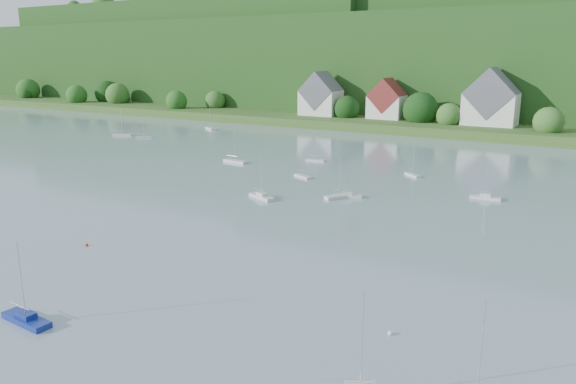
{
  "coord_description": "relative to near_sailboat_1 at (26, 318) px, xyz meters",
  "views": [
    {
      "loc": [
        41.23,
        4.45,
        24.27
      ],
      "look_at": [
        -1.41,
        75.0,
        4.0
      ],
      "focal_mm": 34.53,
      "sensor_mm": 36.0,
      "label": 1
    }
  ],
  "objects": [
    {
      "name": "village_building_1",
      "position": [
        -25.75,
        156.68,
        8.32
      ],
      "size": [
        12.0,
        9.36,
        14.0
      ],
      "color": "silver",
      "rests_on": "far_shore_strip"
    },
    {
      "name": "far_sailboat_cluster",
      "position": [
        16.05,
        86.08,
        -0.07
      ],
      "size": [
        203.95,
        75.8,
        8.53
      ],
      "color": "silver",
      "rests_on": "ground"
    },
    {
      "name": "mooring_buoy_3",
      "position": [
        -12.86,
        17.45,
        -0.43
      ],
      "size": [
        0.42,
        0.42,
        0.42
      ],
      "primitive_type": "sphere",
      "color": "red",
      "rests_on": "ground"
    },
    {
      "name": "far_shore_strip",
      "position": [
        4.25,
        167.68,
        1.07
      ],
      "size": [
        600.0,
        60.0,
        3.0
      ],
      "primitive_type": "cube",
      "color": "#335520",
      "rests_on": "ground"
    },
    {
      "name": "village_building_0",
      "position": [
        -50.75,
        154.68,
        9.08
      ],
      "size": [
        14.0,
        10.4,
        16.0
      ],
      "color": "silver",
      "rests_on": "far_shore_strip"
    },
    {
      "name": "mooring_buoy_4",
      "position": [
        29.99,
        15.48,
        -0.43
      ],
      "size": [
        0.49,
        0.49,
        0.49
      ],
      "primitive_type": "sphere",
      "color": "white",
      "rests_on": "ground"
    },
    {
      "name": "near_sailboat_1",
      "position": [
        0.0,
        0.0,
        0.0
      ],
      "size": [
        5.91,
        1.95,
        7.86
      ],
      "rotation": [
        0.0,
        0.0,
        -0.05
      ],
      "color": "navy",
      "rests_on": "ground"
    },
    {
      "name": "forested_ridge",
      "position": [
        4.64,
        236.25,
        22.46
      ],
      "size": [
        620.0,
        181.22,
        69.89
      ],
      "color": "#1A3E13",
      "rests_on": "ground"
    },
    {
      "name": "village_building_2",
      "position": [
        9.25,
        155.68,
        9.84
      ],
      "size": [
        16.0,
        11.44,
        18.0
      ],
      "color": "silver",
      "rests_on": "far_shore_strip"
    }
  ]
}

